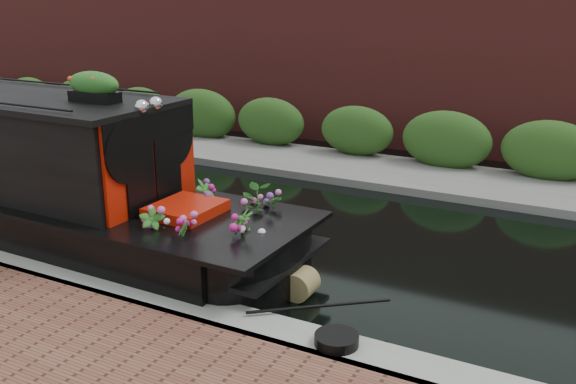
% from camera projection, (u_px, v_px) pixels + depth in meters
% --- Properties ---
extents(ground, '(80.00, 80.00, 0.00)m').
position_uv_depth(ground, '(245.00, 225.00, 11.32)').
color(ground, black).
rests_on(ground, ground).
extents(near_bank_coping, '(40.00, 0.60, 0.50)m').
position_uv_depth(near_bank_coping, '(115.00, 302.00, 8.54)').
color(near_bank_coping, gray).
rests_on(near_bank_coping, ground).
extents(far_bank_path, '(40.00, 2.40, 0.34)m').
position_uv_depth(far_bank_path, '(340.00, 170.00, 14.86)').
color(far_bank_path, slate).
rests_on(far_bank_path, ground).
extents(far_hedge, '(40.00, 1.10, 2.80)m').
position_uv_depth(far_hedge, '(355.00, 161.00, 15.62)').
color(far_hedge, '#264B19').
rests_on(far_hedge, ground).
extents(far_brick_wall, '(40.00, 1.00, 8.00)m').
position_uv_depth(far_brick_wall, '(385.00, 144.00, 17.39)').
color(far_brick_wall, maroon).
rests_on(far_brick_wall, ground).
extents(rope_fender, '(0.40, 0.38, 0.40)m').
position_uv_depth(rope_fender, '(301.00, 284.00, 8.60)').
color(rope_fender, olive).
rests_on(rope_fender, ground).
extents(coiled_mooring_rope, '(0.49, 0.49, 0.12)m').
position_uv_depth(coiled_mooring_rope, '(337.00, 340.00, 7.01)').
color(coiled_mooring_rope, black).
rests_on(coiled_mooring_rope, near_bank_coping).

